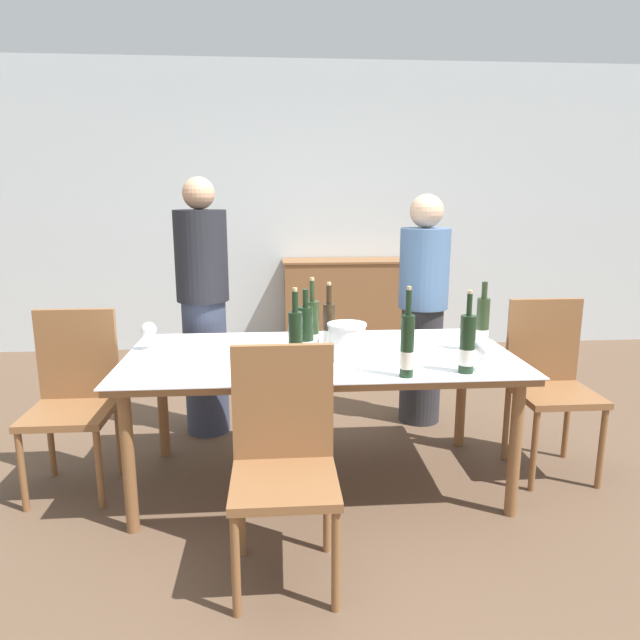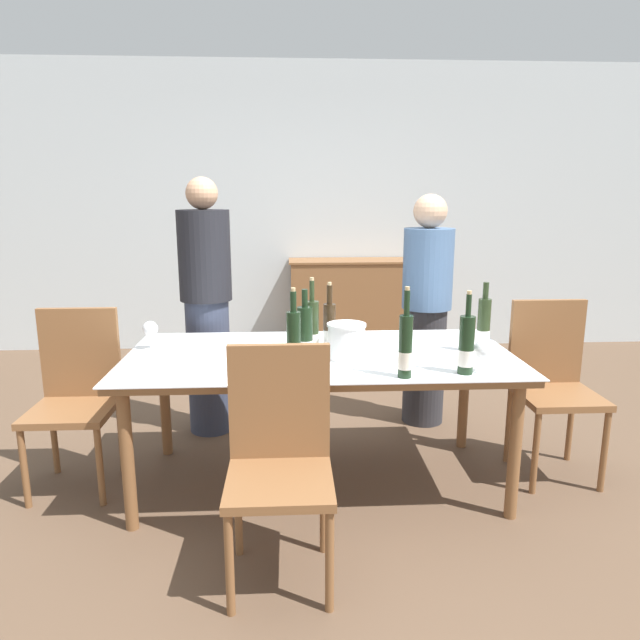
{
  "view_description": "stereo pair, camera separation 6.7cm",
  "coord_description": "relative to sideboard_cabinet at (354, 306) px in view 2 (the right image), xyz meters",
  "views": [
    {
      "loc": [
        -0.22,
        -2.87,
        1.54
      ],
      "look_at": [
        0.0,
        0.0,
        0.91
      ],
      "focal_mm": 32.0,
      "sensor_mm": 36.0,
      "label": 1
    },
    {
      "loc": [
        -0.16,
        -2.87,
        1.54
      ],
      "look_at": [
        0.0,
        0.0,
        0.91
      ],
      "focal_mm": 32.0,
      "sensor_mm": 36.0,
      "label": 2
    }
  ],
  "objects": [
    {
      "name": "ground_plane",
      "position": [
        -0.48,
        -2.64,
        -0.46
      ],
      "size": [
        12.0,
        12.0,
        0.0
      ],
      "primitive_type": "plane",
      "color": "brown"
    },
    {
      "name": "back_wall",
      "position": [
        -0.48,
        0.29,
        0.94
      ],
      "size": [
        8.0,
        0.1,
        2.8
      ],
      "color": "silver",
      "rests_on": "ground_plane"
    },
    {
      "name": "sideboard_cabinet",
      "position": [
        0.0,
        0.0,
        0.0
      ],
      "size": [
        1.28,
        0.46,
        0.93
      ],
      "color": "brown",
      "rests_on": "ground_plane"
    },
    {
      "name": "dining_table",
      "position": [
        -0.48,
        -2.64,
        0.2
      ],
      "size": [
        2.01,
        1.0,
        0.73
      ],
      "color": "brown",
      "rests_on": "ground_plane"
    },
    {
      "name": "ice_bucket",
      "position": [
        -0.35,
        -2.73,
        0.36
      ],
      "size": [
        0.2,
        0.2,
        0.18
      ],
      "color": "white",
      "rests_on": "dining_table"
    },
    {
      "name": "wine_bottle_0",
      "position": [
        -0.62,
        -2.99,
        0.41
      ],
      "size": [
        0.07,
        0.07,
        0.41
      ],
      "color": "black",
      "rests_on": "dining_table"
    },
    {
      "name": "wine_bottle_1",
      "position": [
        -0.12,
        -3.05,
        0.41
      ],
      "size": [
        0.06,
        0.06,
        0.42
      ],
      "color": "black",
      "rests_on": "dining_table"
    },
    {
      "name": "wine_bottle_2",
      "position": [
        0.38,
        -2.66,
        0.4
      ],
      "size": [
        0.07,
        0.07,
        0.37
      ],
      "color": "#28381E",
      "rests_on": "dining_table"
    },
    {
      "name": "wine_bottle_3",
      "position": [
        -0.52,
        -2.68,
        0.4
      ],
      "size": [
        0.07,
        0.07,
        0.41
      ],
      "color": "#28381E",
      "rests_on": "dining_table"
    },
    {
      "name": "wine_bottle_4",
      "position": [
        -0.42,
        -2.53,
        0.39
      ],
      "size": [
        0.07,
        0.07,
        0.36
      ],
      "color": "#332314",
      "rests_on": "dining_table"
    },
    {
      "name": "wine_bottle_5",
      "position": [
        -0.56,
        -2.81,
        0.4
      ],
      "size": [
        0.08,
        0.08,
        0.37
      ],
      "color": "black",
      "rests_on": "dining_table"
    },
    {
      "name": "wine_bottle_6",
      "position": [
        0.18,
        -3.01,
        0.4
      ],
      "size": [
        0.07,
        0.07,
        0.39
      ],
      "color": "black",
      "rests_on": "dining_table"
    },
    {
      "name": "wine_glass_0",
      "position": [
        0.26,
        -2.99,
        0.37
      ],
      "size": [
        0.08,
        0.08,
        0.15
      ],
      "color": "white",
      "rests_on": "dining_table"
    },
    {
      "name": "wine_glass_1",
      "position": [
        -0.53,
        -2.6,
        0.35
      ],
      "size": [
        0.07,
        0.07,
        0.13
      ],
      "color": "white",
      "rests_on": "dining_table"
    },
    {
      "name": "wine_glass_2",
      "position": [
        -1.38,
        -2.49,
        0.37
      ],
      "size": [
        0.08,
        0.08,
        0.15
      ],
      "color": "white",
      "rests_on": "dining_table"
    },
    {
      "name": "chair_near_front",
      "position": [
        -0.68,
        -3.36,
        0.07
      ],
      "size": [
        0.42,
        0.42,
        0.95
      ],
      "color": "brown",
      "rests_on": "ground_plane"
    },
    {
      "name": "chair_right_end",
      "position": [
        0.82,
        -2.55,
        0.09
      ],
      "size": [
        0.42,
        0.42,
        0.97
      ],
      "color": "brown",
      "rests_on": "ground_plane"
    },
    {
      "name": "chair_left_end",
      "position": [
        -1.78,
        -2.55,
        0.07
      ],
      "size": [
        0.42,
        0.42,
        0.95
      ],
      "color": "brown",
      "rests_on": "ground_plane"
    },
    {
      "name": "person_host",
      "position": [
        -1.17,
        -1.88,
        0.36
      ],
      "size": [
        0.33,
        0.33,
        1.65
      ],
      "color": "#383F56",
      "rests_on": "ground_plane"
    },
    {
      "name": "person_guest_left",
      "position": [
        0.28,
        -1.8,
        0.31
      ],
      "size": [
        0.33,
        0.33,
        1.55
      ],
      "color": "#2D2D33",
      "rests_on": "ground_plane"
    }
  ]
}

